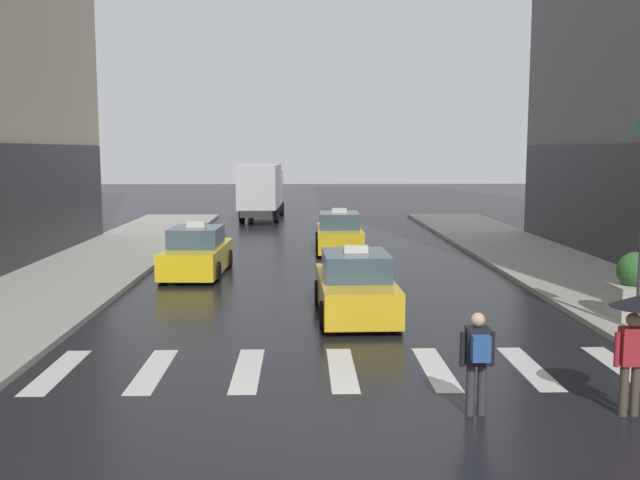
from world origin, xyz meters
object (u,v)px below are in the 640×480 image
at_px(taxi_lead, 355,287).
at_px(planter_near_corner, 635,288).
at_px(taxi_second, 197,253).
at_px(pedestrian_with_backpack, 478,356).
at_px(box_truck, 261,189).
at_px(taxi_third, 339,234).
at_px(pedestrian_with_umbrella, 638,321).

bearing_deg(taxi_lead, planter_near_corner, -8.82).
bearing_deg(taxi_second, pedestrian_with_backpack, -64.41).
distance_m(taxi_second, box_truck, 19.10).
relative_size(taxi_third, planter_near_corner, 2.85).
height_order(box_truck, planter_near_corner, box_truck).
bearing_deg(pedestrian_with_backpack, box_truck, 99.12).
distance_m(taxi_second, pedestrian_with_umbrella, 15.78).
relative_size(pedestrian_with_backpack, planter_near_corner, 1.03).
bearing_deg(taxi_lead, pedestrian_with_umbrella, -61.05).
distance_m(taxi_lead, pedestrian_with_umbrella, 8.04).
bearing_deg(planter_near_corner, box_truck, 111.73).
height_order(box_truck, pedestrian_with_backpack, box_truck).
height_order(taxi_second, planter_near_corner, taxi_second).
xyz_separation_m(box_truck, planter_near_corner, (10.43, -26.18, -0.98)).
bearing_deg(planter_near_corner, taxi_third, 117.11).
xyz_separation_m(taxi_lead, pedestrian_with_backpack, (1.39, -6.96, 0.25)).
bearing_deg(taxi_lead, taxi_third, 89.02).
height_order(box_truck, pedestrian_with_umbrella, box_truck).
relative_size(taxi_second, taxi_third, 1.01).
height_order(taxi_second, pedestrian_with_umbrella, pedestrian_with_umbrella).
relative_size(taxi_lead, taxi_second, 0.99).
bearing_deg(taxi_lead, pedestrian_with_backpack, -78.71).
xyz_separation_m(taxi_lead, taxi_third, (0.20, 11.60, 0.00)).
bearing_deg(taxi_third, pedestrian_with_umbrella, -78.83).
relative_size(taxi_second, pedestrian_with_backpack, 2.79).
distance_m(taxi_second, pedestrian_with_backpack, 14.49).
height_order(taxi_third, pedestrian_with_umbrella, pedestrian_with_umbrella).
bearing_deg(box_truck, taxi_third, -73.69).
xyz_separation_m(taxi_lead, box_truck, (-3.76, 25.14, 1.13)).
relative_size(taxi_second, pedestrian_with_umbrella, 2.37).
bearing_deg(taxi_third, box_truck, 106.31).
relative_size(box_truck, pedestrian_with_umbrella, 3.93).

